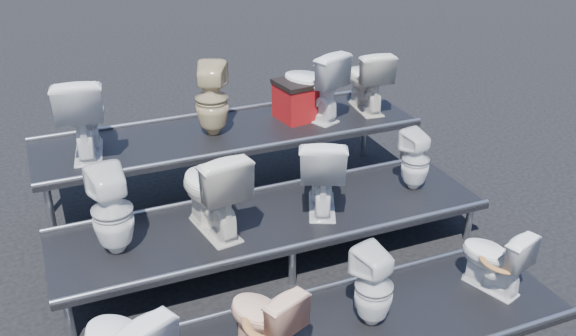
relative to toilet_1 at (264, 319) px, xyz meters
name	(u,v)px	position (x,y,z in m)	size (l,w,h in m)	color
ground	(273,257)	(0.59, 1.30, -0.40)	(80.00, 80.00, 0.00)	black
tier_front	(331,336)	(0.59, 0.00, -0.37)	(4.20, 1.20, 0.06)	black
tier_mid	(273,237)	(0.59, 1.30, -0.17)	(4.20, 1.20, 0.46)	black
tier_back	(231,165)	(0.59, 2.60, 0.03)	(4.20, 1.20, 0.86)	black
toilet_1	(264,319)	(0.00, 0.00, 0.00)	(0.38, 0.66, 0.67)	#EEB492
toilet_2	(374,287)	(0.97, 0.00, 0.02)	(0.32, 0.33, 0.72)	white
toilet_3	(494,258)	(2.20, 0.00, -0.02)	(0.36, 0.63, 0.64)	white
toilet_4	(112,211)	(-0.89, 1.30, 0.46)	(0.36, 0.37, 0.80)	white
toilet_5	(212,190)	(0.00, 1.30, 0.49)	(0.47, 0.83, 0.85)	silver
toilet_6	(322,171)	(1.10, 1.30, 0.46)	(0.45, 0.78, 0.80)	white
toilet_7	(416,160)	(2.18, 1.30, 0.38)	(0.29, 0.29, 0.64)	white
toilet_8	(82,114)	(-0.93, 2.60, 0.89)	(0.47, 0.83, 0.85)	white
toilet_9	(212,99)	(0.41, 2.60, 0.86)	(0.36, 0.36, 0.79)	#CDB986
toilet_10	(312,84)	(1.58, 2.60, 0.87)	(0.45, 0.80, 0.81)	white
toilet_11	(367,79)	(2.29, 2.60, 0.83)	(0.42, 0.73, 0.74)	silver
red_crate	(302,101)	(1.49, 2.66, 0.66)	(0.55, 0.44, 0.40)	#9B1210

